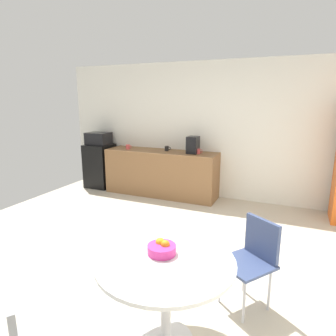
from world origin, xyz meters
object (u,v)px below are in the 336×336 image
Objects in this scene: chair_gray at (31,335)px; mug_red at (128,147)px; round_table at (166,277)px; fruit_bowl at (162,248)px; mug_white at (167,148)px; mini_fridge at (100,166)px; mug_green at (198,151)px; microwave at (99,138)px; chair_navy at (254,253)px; coffee_maker at (193,145)px.

mug_red is at bearing 113.39° from chair_gray.
fruit_bowl is at bearing 131.28° from round_table.
chair_gray reaches higher than round_table.
round_table is 8.10× the size of mug_red.
mug_white is at bearing 102.84° from chair_gray.
mug_red is (-0.81, -0.13, 0.00)m from mug_white.
mug_green is (2.25, -0.00, 0.48)m from mini_fridge.
mini_fridge is 1.96× the size of microwave.
coffee_maker reaches higher than chair_navy.
mug_white is at bearing 127.16° from chair_navy.
mug_green is (-0.84, 3.42, 0.36)m from round_table.
mug_green is at bearing 2.74° from mug_red.
mug_white is 1.00× the size of mug_red.
coffee_maker is at bearing 0.00° from mini_fridge.
chair_gray is 2.59× the size of coffee_maker.
chair_gray is 1.88m from chair_navy.
chair_navy is at bearing -36.13° from microwave.
chair_gray is 6.43× the size of mug_white.
mug_green is at bearing -0.09° from mini_fridge.
fruit_bowl is (-0.62, -0.69, 0.25)m from chair_navy.
mini_fridge is at bearing 121.34° from chair_gray.
coffee_maker reaches higher than mini_fridge.
round_table is 0.94m from chair_navy.
chair_gray is (2.55, -4.19, 0.05)m from mini_fridge.
microwave is at bearing -178.01° from mug_white.
round_table is 8.10× the size of mug_green.
mug_red reaches higher than fruit_bowl.
mug_red is 0.40× the size of coffee_maker.
microwave is 0.78m from mug_red.
microwave is at bearing 143.87° from chair_navy.
fruit_bowl is 0.70× the size of coffee_maker.
microwave reaches higher than mug_red.
coffee_maker is at bearing 119.43° from chair_navy.
microwave is at bearing 132.09° from round_table.
round_table is at bearing -74.53° from coffee_maker.
microwave is 1.50× the size of coffee_maker.
round_table is 1.26× the size of chair_navy.
chair_navy reaches higher than round_table.
round_table is 3.27× the size of coffee_maker.
mini_fridge is 2.22m from coffee_maker.
mug_green is at bearing 103.80° from round_table.
mug_red is (0.77, -0.07, 0.48)m from mini_fridge.
mug_red reaches higher than mini_fridge.
mini_fridge is 4.91m from chair_gray.
microwave is 2.25m from mug_green.
chair_navy is 2.59× the size of coffee_maker.
mini_fridge is 0.91m from mug_red.
chair_navy is at bearing 54.58° from chair_gray.
mug_green is at bearing -0.09° from microwave.
round_table is at bearing -55.29° from mug_red.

